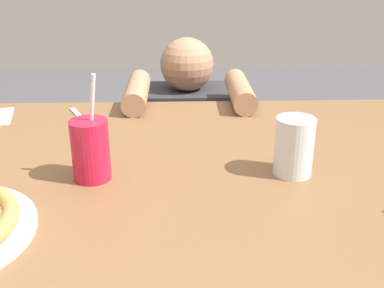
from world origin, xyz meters
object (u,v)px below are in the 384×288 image
(drink_cup_colored, at_px, (91,150))
(diner_seated, at_px, (187,167))
(fork, at_px, (83,120))
(water_cup_clear, at_px, (294,146))

(drink_cup_colored, bearing_deg, diner_seated, 73.84)
(diner_seated, bearing_deg, fork, -128.43)
(water_cup_clear, bearing_deg, diner_seated, 106.01)
(water_cup_clear, relative_size, fork, 0.66)
(fork, bearing_deg, diner_seated, 51.57)
(water_cup_clear, height_order, diner_seated, diner_seated)
(water_cup_clear, xyz_separation_m, diner_seated, (-0.21, 0.72, -0.39))
(water_cup_clear, xyz_separation_m, fork, (-0.50, 0.35, -0.06))
(drink_cup_colored, bearing_deg, water_cup_clear, 1.24)
(drink_cup_colored, height_order, water_cup_clear, drink_cup_colored)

